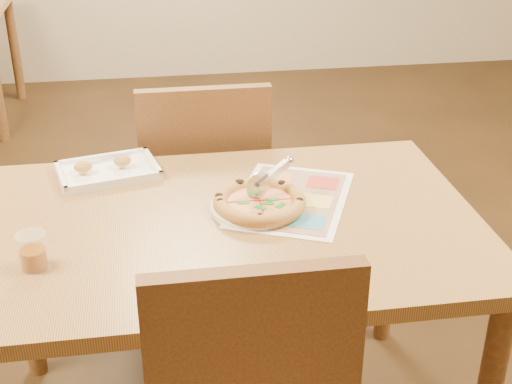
{
  "coord_description": "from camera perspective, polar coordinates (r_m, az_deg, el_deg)",
  "views": [
    {
      "loc": [
        -0.16,
        -1.56,
        1.6
      ],
      "look_at": [
        0.09,
        0.05,
        0.77
      ],
      "focal_mm": 50.0,
      "sensor_mm": 36.0,
      "label": 1
    }
  ],
  "objects": [
    {
      "name": "menu",
      "position": [
        1.9,
        2.84,
        -0.55
      ],
      "size": [
        0.42,
        0.48,
        0.0
      ],
      "primitive_type": "cube",
      "rotation": [
        0.0,
        0.0,
        -0.41
      ],
      "color": "white",
      "rests_on": "dining_table"
    },
    {
      "name": "pizza",
      "position": [
        1.83,
        0.29,
        -0.8
      ],
      "size": [
        0.24,
        0.24,
        0.04
      ],
      "rotation": [
        0.0,
        0.0,
        -0.03
      ],
      "color": "gold",
      "rests_on": "plate"
    },
    {
      "name": "plate",
      "position": [
        1.85,
        0.0,
        -1.21
      ],
      "size": [
        0.31,
        0.31,
        0.01
      ],
      "primitive_type": "cylinder",
      "rotation": [
        0.0,
        0.0,
        0.4
      ],
      "color": "white",
      "rests_on": "dining_table"
    },
    {
      "name": "glass_tumbler",
      "position": [
        1.67,
        -17.42,
        -4.68
      ],
      "size": [
        0.07,
        0.07,
        0.09
      ],
      "rotation": [
        0.0,
        0.0,
        0.04
      ],
      "color": "#8B420A",
      "rests_on": "dining_table"
    },
    {
      "name": "dining_table",
      "position": [
        1.84,
        -2.55,
        -4.59
      ],
      "size": [
        1.3,
        0.85,
        0.72
      ],
      "color": "#A47441",
      "rests_on": "ground"
    },
    {
      "name": "chair_far",
      "position": [
        2.4,
        -4.17,
        1.44
      ],
      "size": [
        0.42,
        0.42,
        0.47
      ],
      "rotation": [
        0.0,
        0.0,
        3.14
      ],
      "color": "brown",
      "rests_on": "ground"
    },
    {
      "name": "pizza_cutter",
      "position": [
        1.84,
        1.04,
        1.19
      ],
      "size": [
        0.13,
        0.08,
        0.09
      ],
      "rotation": [
        0.0,
        0.0,
        0.54
      ],
      "color": "silver",
      "rests_on": "pizza"
    },
    {
      "name": "appetizer_tray",
      "position": [
        2.07,
        -11.8,
        1.64
      ],
      "size": [
        0.31,
        0.25,
        0.05
      ],
      "rotation": [
        0.0,
        0.0,
        0.23
      ],
      "color": "white",
      "rests_on": "dining_table"
    }
  ]
}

